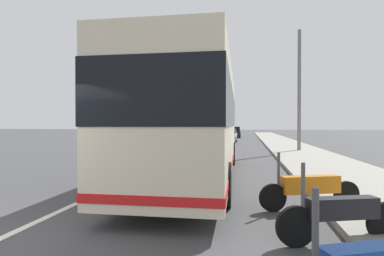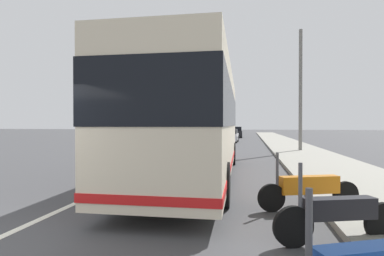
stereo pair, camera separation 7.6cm
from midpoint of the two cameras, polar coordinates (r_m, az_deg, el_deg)
name	(u,v)px [view 2 (the right image)]	position (r m, az deg, el deg)	size (l,w,h in m)	color
sidewalk_curb	(330,167)	(13.76, 24.68, -6.75)	(110.00, 3.60, 0.14)	gray
lane_divider_line	(161,165)	(13.94, -5.67, -6.87)	(110.00, 0.16, 0.01)	silver
coach_bus	(196,120)	(10.37, 1.03, 1.60)	(11.33, 2.80, 3.55)	beige
motorcycle_angled	(339,215)	(5.26, 26.31, -14.44)	(0.73, 2.01, 1.26)	black
motorcycle_nearest_curb	(309,188)	(7.03, 21.48, -10.52)	(0.86, 2.19, 1.24)	black
car_behind_bus	(180,137)	(27.23, -2.24, -1.66)	(4.58, 1.94, 1.57)	navy
car_ahead_same_lane	(229,136)	(31.80, 7.08, -1.48)	(4.10, 1.89, 1.35)	silver
car_far_distant	(205,134)	(38.43, 2.43, -1.08)	(3.94, 1.93, 1.41)	navy
car_oncoming	(235,133)	(43.12, 8.26, -0.85)	(4.07, 1.97, 1.54)	black
utility_pole	(300,91)	(21.43, 19.88, 6.60)	(0.23, 0.23, 8.13)	slate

